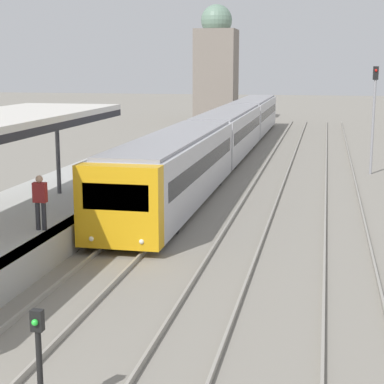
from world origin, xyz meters
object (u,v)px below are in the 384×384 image
Objects in this scene: person_on_platform at (40,199)px; signal_post_near at (39,353)px; signal_mast_far at (374,108)px; train_near at (227,132)px.

person_on_platform reaches higher than signal_post_near.
signal_post_near is at bearing -104.67° from signal_mast_far.
train_near is at bearing 84.71° from person_on_platform.
person_on_platform is at bearing -95.29° from train_near.
signal_post_near is (3.80, -8.33, -0.70)m from person_on_platform.
train_near is 10.05m from signal_mast_far.
signal_post_near is at bearing -86.96° from train_near.
train_near is (2.13, 23.02, -0.25)m from person_on_platform.
train_near is 7.77× the size of signal_mast_far.
person_on_platform is at bearing 114.53° from signal_post_near.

